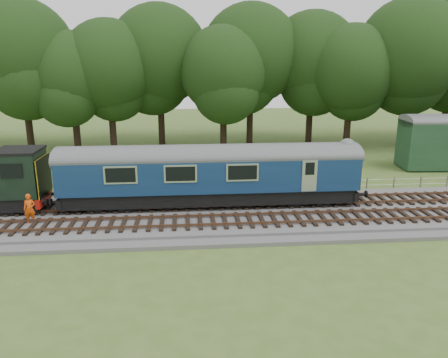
{
  "coord_description": "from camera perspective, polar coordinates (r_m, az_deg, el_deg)",
  "views": [
    {
      "loc": [
        -2.74,
        -24.42,
        9.11
      ],
      "look_at": [
        -0.51,
        1.4,
        2.0
      ],
      "focal_mm": 35.0,
      "sensor_mm": 36.0,
      "label": 1
    }
  ],
  "objects": [
    {
      "name": "track_north",
      "position": [
        27.38,
        1.07,
        -3.18
      ],
      "size": [
        67.2,
        2.4,
        0.21
      ],
      "color": "black",
      "rests_on": "ballast"
    },
    {
      "name": "track_south",
      "position": [
        24.58,
        1.8,
        -5.39
      ],
      "size": [
        67.2,
        2.4,
        0.21
      ],
      "color": "black",
      "rests_on": "ballast"
    },
    {
      "name": "worker",
      "position": [
        26.3,
        -24.05,
        -3.57
      ],
      "size": [
        0.67,
        0.49,
        1.68
      ],
      "primitive_type": "imported",
      "rotation": [
        0.0,
        0.0,
        0.15
      ],
      "color": "#EE500C",
      "rests_on": "ballast"
    },
    {
      "name": "tree_line",
      "position": [
        47.39,
        -1.53,
        4.25
      ],
      "size": [
        70.0,
        8.0,
        18.0
      ],
      "primitive_type": null,
      "color": "black",
      "rests_on": "ground"
    },
    {
      "name": "fence",
      "position": [
        30.45,
        0.46,
        -2.07
      ],
      "size": [
        64.0,
        0.12,
        1.0
      ],
      "primitive_type": null,
      "color": "#6B6054",
      "rests_on": "ground"
    },
    {
      "name": "ballast",
      "position": [
        26.15,
        1.39,
        -4.64
      ],
      "size": [
        70.0,
        7.0,
        0.35
      ],
      "primitive_type": "cube",
      "color": "#4C4C4F",
      "rests_on": "ground"
    },
    {
      "name": "dmu_railcar",
      "position": [
        26.67,
        -1.78,
        1.22
      ],
      "size": [
        18.05,
        2.86,
        3.88
      ],
      "color": "black",
      "rests_on": "ground"
    },
    {
      "name": "ground",
      "position": [
        26.21,
        1.38,
        -5.0
      ],
      "size": [
        120.0,
        120.0,
        0.0
      ],
      "primitive_type": "plane",
      "color": "#456425",
      "rests_on": "ground"
    }
  ]
}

